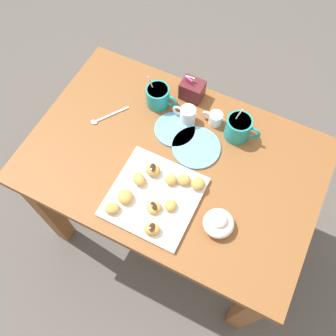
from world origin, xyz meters
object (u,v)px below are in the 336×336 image
Objects in this scene: ice_cream_bowl at (219,223)px; beignet_0 at (139,179)px; pastry_plate_square at (154,197)px; beignet_2 at (154,208)px; beignet_8 at (171,180)px; beignet_9 at (198,184)px; coffee_mug_teal_left at (158,96)px; beignet_3 at (184,180)px; cream_pitcher_white at (187,114)px; beignet_6 at (153,170)px; coffee_mug_teal_right at (239,128)px; beignet_1 at (171,205)px; dining_table at (173,175)px; beignet_4 at (125,197)px; sugar_caddy at (192,90)px; beignet_7 at (152,229)px; saucer_sky_left at (175,129)px; beignet_5 at (112,208)px; chocolate_sauce_pitcher at (215,118)px; saucer_sky_right at (196,147)px.

ice_cream_bowl reaches higher than beignet_0.
pastry_plate_square is at bearing -179.17° from ice_cream_bowl.
pastry_plate_square is 0.05m from beignet_2.
beignet_9 is (0.09, 0.03, 0.00)m from beignet_8.
coffee_mug_teal_left reaches higher than beignet_3.
beignet_6 is at bearing -91.82° from cream_pitcher_white.
coffee_mug_teal_right reaches higher than beignet_1.
beignet_3 is (-0.17, 0.09, -0.00)m from ice_cream_bowl.
dining_table is 19.99× the size of beignet_4.
beignet_8 is (-0.14, -0.30, -0.02)m from coffee_mug_teal_right.
pastry_plate_square is at bearing -81.55° from sugar_caddy.
coffee_mug_teal_left is at bearing 114.92° from beignet_7.
beignet_2 is at bearing -61.26° from beignet_6.
dining_table is at bearing 110.60° from beignet_8.
pastry_plate_square is 5.59× the size of beignet_6.
saucer_sky_left is at bearing 93.96° from beignet_6.
beignet_4 and beignet_7 have the same top height.
beignet_3 is 0.05m from beignet_9.
saucer_sky_left is 0.34m from beignet_4.
sugar_caddy reaches higher than beignet_5.
chocolate_sauce_pitcher is (-0.10, 0.02, -0.02)m from coffee_mug_teal_right.
beignet_9 is (0.20, 0.16, 0.00)m from beignet_4.
beignet_5 is 0.16m from beignet_7.
sugar_caddy reaches higher than cream_pitcher_white.
beignet_5 is at bearing -150.16° from beignet_1.
beignet_4 is (-0.08, -0.22, 0.17)m from dining_table.
saucer_sky_left is 0.86× the size of saucer_sky_right.
beignet_8 is (-0.04, 0.09, 0.00)m from beignet_1.
saucer_sky_left is (-0.22, -0.08, -0.05)m from coffee_mug_teal_right.
beignet_1 is (-0.17, -0.01, -0.00)m from ice_cream_bowl.
beignet_5 reaches higher than beignet_2.
dining_table is at bearing 65.42° from beignet_0.
beignet_9 is (0.16, -0.25, -0.00)m from cream_pitcher_white.
ice_cream_bowl is 0.33m from beignet_4.
beignet_7 reaches higher than beignet_1.
beignet_9 is (0.05, 0.01, 0.00)m from beignet_3.
coffee_mug_teal_left reaches higher than beignet_4.
sugar_caddy is 0.52m from beignet_4.
ice_cream_bowl is 1.92× the size of beignet_7.
ice_cream_bowl is 0.29m from beignet_6.
chocolate_sauce_pitcher reaches higher than beignet_4.
beignet_5 is 1.21× the size of beignet_8.
beignet_6 is (0.02, -0.39, -0.00)m from sugar_caddy.
beignet_3 is (-0.00, 0.11, 0.00)m from beignet_1.
beignet_9 is (0.07, -0.15, 0.03)m from saucer_sky_right.
cream_pitcher_white is at bearing -9.43° from coffee_mug_teal_left.
beignet_7 is (0.10, -0.19, -0.00)m from beignet_6.
beignet_9 reaches higher than beignet_1.
beignet_8 is (0.09, -0.21, 0.03)m from saucer_sky_left.
beignet_2 is 1.19× the size of beignet_8.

